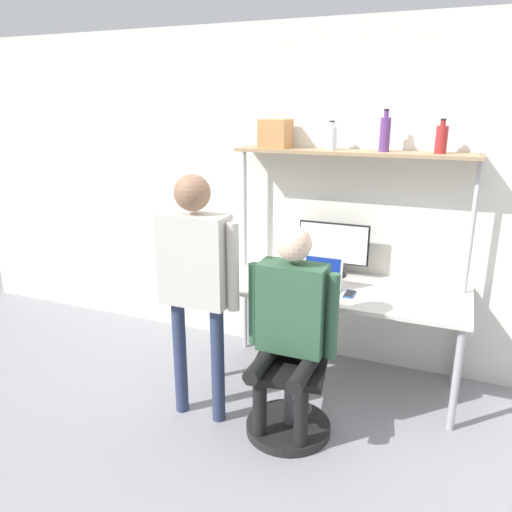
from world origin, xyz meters
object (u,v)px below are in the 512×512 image
object	(u,v)px
monitor	(333,247)
bottle_purple	(385,134)
bottle_clear	(331,137)
person_standing	(195,268)
storage_box	(276,134)
bottle_red	(441,139)
person_seated	(290,316)
cell_phone	(350,294)
office_chair	(290,388)
laptop	(320,282)

from	to	relation	value
monitor	bottle_purple	distance (m)	0.94
monitor	bottle_clear	xyz separation A→B (m)	(-0.05, -0.02, 0.84)
monitor	person_standing	distance (m)	1.25
bottle_purple	storage_box	distance (m)	0.83
bottle_red	bottle_clear	bearing A→B (deg)	-180.00
bottle_red	bottle_purple	size ratio (longest dim) A/B	0.79
bottle_clear	bottle_red	bearing A→B (deg)	0.00
storage_box	person_seated	bearing A→B (deg)	-64.39
cell_phone	person_seated	size ratio (longest dim) A/B	0.11
person_seated	office_chair	bearing A→B (deg)	97.88
bottle_clear	bottle_red	size ratio (longest dim) A/B	0.90
monitor	bottle_red	size ratio (longest dim) A/B	2.39
laptop	bottle_purple	distance (m)	1.15
bottle_purple	storage_box	xyz separation A→B (m)	(-0.83, 0.00, -0.02)
office_chair	person_standing	size ratio (longest dim) A/B	0.56
bottle_red	storage_box	xyz separation A→B (m)	(-1.21, 0.00, 0.01)
monitor	storage_box	bearing A→B (deg)	-178.20
monitor	person_seated	size ratio (longest dim) A/B	0.40
laptop	monitor	bearing A→B (deg)	90.78
person_standing	bottle_purple	world-z (taller)	bottle_purple
monitor	person_seated	distance (m)	1.03
monitor	laptop	size ratio (longest dim) A/B	1.87
person_seated	bottle_clear	distance (m)	1.43
monitor	laptop	distance (m)	0.41
office_chair	cell_phone	bearing A→B (deg)	68.08
bottle_purple	monitor	bearing A→B (deg)	177.39
laptop	bottle_clear	xyz separation A→B (m)	(-0.05, 0.36, 1.01)
office_chair	storage_box	world-z (taller)	storage_box
person_seated	bottle_purple	bearing A→B (deg)	70.91
bottle_purple	bottle_clear	bearing A→B (deg)	-180.00
monitor	storage_box	size ratio (longest dim) A/B	2.41
bottle_purple	person_standing	bearing A→B (deg)	-132.79
monitor	bottle_purple	xyz separation A→B (m)	(0.34, -0.02, 0.88)
monitor	office_chair	bearing A→B (deg)	-90.94
laptop	bottle_clear	size ratio (longest dim) A/B	1.41
person_seated	cell_phone	bearing A→B (deg)	70.03
cell_phone	storage_box	size ratio (longest dim) A/B	0.65
monitor	bottle_purple	bearing A→B (deg)	-2.61
laptop	storage_box	size ratio (longest dim) A/B	1.29
laptop	bottle_clear	bearing A→B (deg)	98.69
cell_phone	bottle_clear	world-z (taller)	bottle_clear
laptop	office_chair	xyz separation A→B (m)	(-0.02, -0.60, -0.55)
person_standing	bottle_purple	distance (m)	1.65
office_chair	bottle_purple	world-z (taller)	bottle_purple
person_seated	bottle_purple	size ratio (longest dim) A/B	4.74
laptop	cell_phone	xyz separation A→B (m)	(0.22, -0.00, -0.06)
bottle_clear	bottle_purple	size ratio (longest dim) A/B	0.71
bottle_red	office_chair	bearing A→B (deg)	-127.56
person_seated	bottle_clear	xyz separation A→B (m)	(-0.04, 1.00, 1.02)
monitor	bottle_clear	size ratio (longest dim) A/B	2.64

